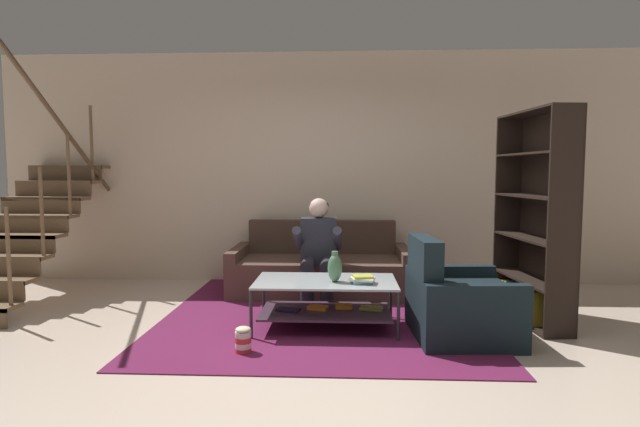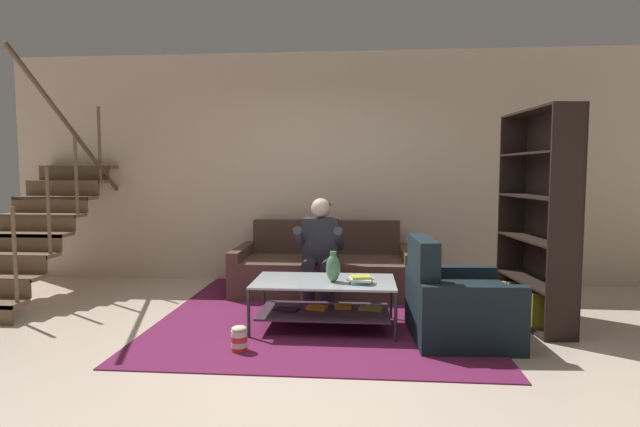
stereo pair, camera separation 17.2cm
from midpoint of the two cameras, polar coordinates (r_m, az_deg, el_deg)
The scene contains 12 objects.
ground at distance 4.17m, azimuth -1.30°, elevation -14.90°, with size 16.80×16.80×0.00m, color beige.
back_partition at distance 6.39m, azimuth 0.23°, elevation 5.17°, with size 8.40×0.12×2.90m, color beige.
staircase_run at distance 6.44m, azimuth -30.45°, elevation 0.14°, with size 0.93×2.38×2.59m.
couch at distance 5.88m, azimuth -0.76°, elevation -6.39°, with size 2.05×0.97×0.81m.
person_seated_center at distance 5.26m, azimuth -1.14°, elevation -3.89°, with size 0.50×0.58×1.12m.
coffee_table at distance 4.53m, azimuth -0.41°, elevation -9.46°, with size 1.26×0.69×0.44m.
area_rug at distance 5.15m, azimuth -0.71°, elevation -11.01°, with size 3.01×3.32×0.01m.
vase at distance 4.41m, azimuth 0.58°, elevation -6.19°, with size 0.13×0.13×0.27m.
book_stack at distance 4.38m, azimuth 3.68°, elevation -7.52°, with size 0.24×0.20×0.07m.
bookshelf at distance 5.09m, azimuth 22.42°, elevation -2.91°, with size 0.40×1.11×1.96m.
armchair at distance 4.43m, azimuth 14.39°, elevation -10.03°, with size 0.86×0.94×0.86m.
popcorn_tub at distance 4.04m, azimuth -10.02°, elevation -14.05°, with size 0.13×0.13×0.21m.
Camera 1 is at (0.19, -3.92, 1.40)m, focal length 28.00 mm.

